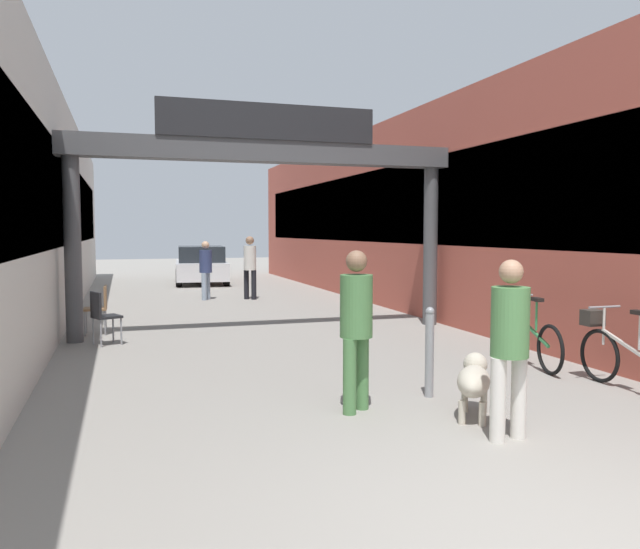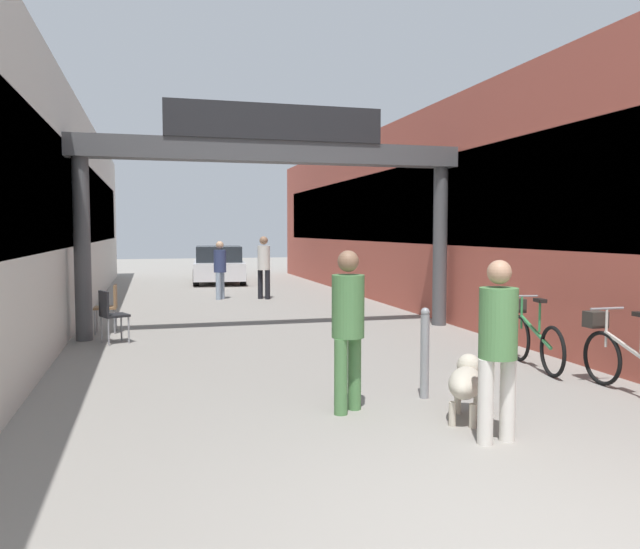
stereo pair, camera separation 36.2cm
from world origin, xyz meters
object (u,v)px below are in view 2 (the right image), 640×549
pedestrian_elderly_walking (264,263)px  bollard_post_metal (425,352)px  bicycle_silver_second (626,356)px  bicycle_green_third (532,336)px  pedestrian_companion (348,320)px  cafe_chair_black_nearer (110,312)px  pedestrian_carrying_crate (220,266)px  parked_car_white (219,265)px  pedestrian_with_dog (498,339)px  dog_on_leash (466,381)px  cafe_chair_wood_farther (110,304)px

pedestrian_elderly_walking → bollard_post_metal: 10.58m
bicycle_silver_second → bicycle_green_third: (-0.22, 1.53, 0.00)m
pedestrian_companion → pedestrian_elderly_walking: pedestrian_elderly_walking is taller
bollard_post_metal → cafe_chair_black_nearer: size_ratio=1.16×
pedestrian_carrying_crate → bicycle_green_third: 10.26m
pedestrian_elderly_walking → pedestrian_carrying_crate: bearing=168.2°
pedestrian_carrying_crate → parked_car_white: bearing=84.5°
pedestrian_companion → bollard_post_metal: bearing=16.1°
parked_car_white → bicycle_green_third: bearing=-79.8°
pedestrian_with_dog → dog_on_leash: 0.90m
pedestrian_companion → bicycle_silver_second: pedestrian_companion is taller
pedestrian_with_dog → pedestrian_elderly_walking: bearing=89.9°
bicycle_silver_second → cafe_chair_wood_farther: 8.61m
pedestrian_carrying_crate → cafe_chair_black_nearer: size_ratio=1.80×
cafe_chair_black_nearer → pedestrian_with_dog: bearing=-58.9°
bicycle_silver_second → parked_car_white: (-2.96, 16.81, 0.21)m
bicycle_silver_second → pedestrian_with_dog: bearing=-154.7°
pedestrian_elderly_walking → bicycle_green_third: bearing=-77.5°
pedestrian_with_dog → pedestrian_carrying_crate: pedestrian_with_dog is taller
pedestrian_carrying_crate → pedestrian_companion: bearing=-89.2°
pedestrian_with_dog → parked_car_white: pedestrian_with_dog is taller
pedestrian_carrying_crate → bicycle_silver_second: 11.78m
dog_on_leash → bicycle_green_third: bicycle_green_third is taller
pedestrian_with_dog → parked_car_white: 17.93m
pedestrian_companion → cafe_chair_black_nearer: 5.50m
dog_on_leash → parked_car_white: bearing=92.3°
pedestrian_companion → pedestrian_elderly_walking: 10.91m
pedestrian_elderly_walking → cafe_chair_black_nearer: size_ratio=1.95×
bicycle_green_third → bicycle_silver_second: bearing=-81.7°
pedestrian_with_dog → dog_on_leash: pedestrian_with_dog is taller
dog_on_leash → bollard_post_metal: 0.84m
pedestrian_companion → bicycle_green_third: size_ratio=1.01×
pedestrian_companion → bicycle_green_third: 3.47m
bollard_post_metal → cafe_chair_black_nearer: 5.80m
cafe_chair_wood_farther → dog_on_leash: bearing=-59.7°
bicycle_silver_second → bicycle_green_third: 1.55m
bollard_post_metal → cafe_chair_wood_farther: size_ratio=1.16×
pedestrian_elderly_walking → parked_car_white: size_ratio=0.42×
cafe_chair_black_nearer → cafe_chair_wood_farther: same height
bollard_post_metal → cafe_chair_black_nearer: bearing=129.0°
cafe_chair_wood_farther → pedestrian_elderly_walking: bearing=52.5°
pedestrian_elderly_walking → dog_on_leash: 11.41m
cafe_chair_black_nearer → cafe_chair_wood_farther: bearing=93.6°
pedestrian_elderly_walking → cafe_chair_wood_farther: bearing=-127.5°
dog_on_leash → bicycle_green_third: 2.81m
pedestrian_carrying_crate → bicycle_green_third: pedestrian_carrying_crate is taller
pedestrian_companion → parked_car_white: bearing=88.7°
cafe_chair_wood_farther → bicycle_green_third: bearing=-38.1°
pedestrian_with_dog → pedestrian_elderly_walking: size_ratio=0.94×
pedestrian_companion → bollard_post_metal: 1.14m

